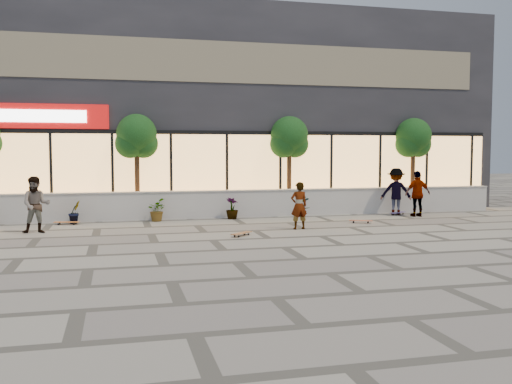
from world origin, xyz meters
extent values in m
plane|color=gray|center=(0.00, 0.00, 0.00)|extent=(80.00, 80.00, 0.00)
cube|color=beige|center=(0.00, 7.00, 0.50)|extent=(22.00, 0.35, 1.00)
cube|color=#B2AFA8|center=(0.00, 7.00, 1.02)|extent=(22.00, 0.42, 0.04)
cube|color=#232328|center=(0.00, 12.50, 4.25)|extent=(24.00, 9.00, 8.50)
cube|color=#FFB966|center=(0.00, 7.98, 1.70)|extent=(23.04, 0.05, 3.00)
cube|color=black|center=(0.00, 7.95, 3.25)|extent=(23.04, 0.08, 0.15)
cube|color=red|center=(-7.00, 7.93, 3.80)|extent=(5.00, 0.10, 0.90)
cube|color=white|center=(-7.00, 7.86, 3.80)|extent=(3.40, 0.06, 0.45)
cube|color=brown|center=(0.00, 7.98, 6.00)|extent=(21.60, 0.05, 1.60)
imported|color=#133310|center=(-5.70, 6.45, 0.41)|extent=(0.57, 0.57, 0.81)
imported|color=#133310|center=(-2.90, 6.45, 0.41)|extent=(0.68, 0.77, 0.81)
imported|color=#133310|center=(-0.10, 6.45, 0.41)|extent=(0.64, 0.64, 0.81)
imported|color=#133310|center=(2.70, 6.45, 0.41)|extent=(0.46, 0.35, 0.81)
cylinder|color=#4B2F1A|center=(-3.50, 7.70, 1.62)|extent=(0.18, 0.18, 3.24)
sphere|color=#133310|center=(-3.50, 7.70, 3.17)|extent=(1.50, 1.50, 1.50)
sphere|color=#133310|center=(-3.75, 7.65, 2.81)|extent=(1.10, 1.10, 1.10)
sphere|color=#133310|center=(-3.25, 7.75, 2.81)|extent=(1.10, 1.10, 1.10)
cylinder|color=#4B2F1A|center=(2.50, 7.70, 1.62)|extent=(0.18, 0.18, 3.24)
sphere|color=#133310|center=(2.50, 7.70, 3.17)|extent=(1.50, 1.50, 1.50)
sphere|color=#133310|center=(2.25, 7.65, 2.81)|extent=(1.10, 1.10, 1.10)
sphere|color=#133310|center=(2.75, 7.75, 2.81)|extent=(1.10, 1.10, 1.10)
cylinder|color=#4B2F1A|center=(8.00, 7.70, 1.62)|extent=(0.18, 0.18, 3.24)
sphere|color=#133310|center=(8.00, 7.70, 3.17)|extent=(1.50, 1.50, 1.50)
sphere|color=#133310|center=(7.75, 7.65, 2.81)|extent=(1.10, 1.10, 1.10)
sphere|color=#133310|center=(8.25, 7.75, 2.81)|extent=(1.10, 1.10, 1.10)
imported|color=white|center=(1.46, 3.25, 0.77)|extent=(0.58, 0.41, 1.54)
imported|color=#877E57|center=(-6.69, 4.33, 0.88)|extent=(0.87, 0.69, 1.75)
imported|color=silver|center=(7.00, 5.51, 0.88)|extent=(1.04, 0.43, 1.76)
imported|color=maroon|center=(6.50, 6.30, 0.92)|extent=(1.36, 1.06, 1.85)
cube|color=brown|center=(-0.67, 2.23, 0.09)|extent=(0.76, 0.73, 0.02)
cylinder|color=black|center=(-0.53, 2.46, 0.03)|extent=(0.07, 0.06, 0.06)
cylinder|color=black|center=(-0.43, 2.35, 0.03)|extent=(0.07, 0.06, 0.06)
cylinder|color=black|center=(-0.91, 2.11, 0.03)|extent=(0.07, 0.06, 0.06)
cylinder|color=black|center=(-0.80, 2.00, 0.03)|extent=(0.07, 0.06, 0.06)
cube|color=orange|center=(-5.95, 6.20, 0.09)|extent=(0.88, 0.39, 0.02)
cylinder|color=black|center=(-5.68, 6.22, 0.03)|extent=(0.07, 0.04, 0.06)
cylinder|color=black|center=(-5.71, 6.07, 0.03)|extent=(0.07, 0.04, 0.06)
cylinder|color=black|center=(-6.19, 6.33, 0.03)|extent=(0.07, 0.04, 0.06)
cylinder|color=black|center=(-6.22, 6.18, 0.03)|extent=(0.07, 0.04, 0.06)
cube|color=#984931|center=(4.06, 4.20, 0.09)|extent=(0.83, 0.54, 0.02)
cylinder|color=black|center=(4.32, 4.16, 0.03)|extent=(0.07, 0.05, 0.06)
cylinder|color=black|center=(4.25, 4.03, 0.03)|extent=(0.07, 0.05, 0.06)
cylinder|color=black|center=(3.86, 4.38, 0.03)|extent=(0.07, 0.05, 0.06)
cylinder|color=black|center=(3.80, 4.24, 0.03)|extent=(0.07, 0.05, 0.06)
cube|color=#574681|center=(6.55, 6.20, 0.09)|extent=(0.85, 0.64, 0.02)
cylinder|color=black|center=(6.74, 6.40, 0.03)|extent=(0.07, 0.06, 0.06)
cylinder|color=black|center=(6.82, 6.27, 0.03)|extent=(0.07, 0.06, 0.06)
cylinder|color=black|center=(6.28, 6.13, 0.03)|extent=(0.07, 0.06, 0.06)
cylinder|color=black|center=(6.36, 6.00, 0.03)|extent=(0.07, 0.06, 0.06)
camera|label=1|loc=(-4.28, -14.23, 2.56)|focal=40.00mm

